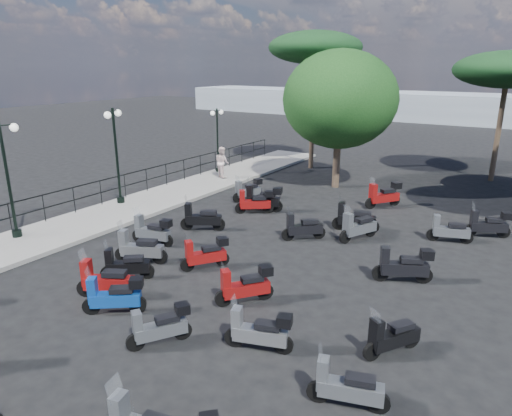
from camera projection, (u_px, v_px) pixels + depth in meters
The scene contains 33 objects.
ground at pixel (212, 264), 14.50m from camera, with size 120.00×120.00×0.00m, color black.
sidewalk at pixel (138, 206), 20.24m from camera, with size 3.00×30.00×0.15m, color slate.
railing at pixel (113, 185), 20.50m from camera, with size 0.04×26.04×1.10m.
lamp_post_0 at pixel (7, 173), 15.71m from camera, with size 0.44×1.20×4.11m.
lamp_post_1 at pixel (116, 150), 19.76m from camera, with size 0.65×1.16×4.17m.
lamp_post_2 at pixel (217, 136), 25.85m from camera, with size 0.29×1.06×3.58m.
pedestrian_far at pixel (222, 162), 24.80m from camera, with size 0.82×0.64×1.69m, color beige.
scooter_2 at pixel (126, 266), 13.34m from camera, with size 1.29×1.04×1.25m.
scooter_3 at pixel (152, 231), 15.93m from camera, with size 1.63×0.59×1.31m.
scooter_4 at pixel (202, 218), 17.32m from camera, with size 1.53×1.00×1.37m.
scooter_5 at pixel (248, 190), 21.18m from camera, with size 0.81×1.50×1.26m.
scooter_7 at pixel (106, 281), 12.28m from camera, with size 1.56×0.98×1.37m.
scooter_8 at pixel (205, 254), 14.05m from camera, with size 1.04×1.36×1.25m.
scooter_9 at pixel (139, 249), 14.45m from camera, with size 1.61×0.91×1.37m.
scooter_10 at pixel (263, 199), 19.61m from camera, with size 1.73×0.85×1.42m.
scooter_11 at pixel (255, 202), 19.30m from camera, with size 1.41×1.12×1.31m.
scooter_13 at pixel (115, 296), 11.48m from camera, with size 1.36×1.10×1.28m.
scooter_14 at pixel (160, 327), 10.20m from camera, with size 0.94×1.33×1.19m.
scooter_15 at pixel (303, 228), 16.38m from camera, with size 1.25×1.19×1.30m.
scooter_16 at pixel (355, 219), 17.22m from camera, with size 1.73×0.77×1.41m.
scooter_18 at pixel (259, 332), 9.98m from camera, with size 1.52×0.73×1.25m.
scooter_19 at pixel (346, 387), 8.32m from camera, with size 1.49×0.67×1.22m.
scooter_20 at pixel (245, 286), 12.00m from camera, with size 1.13×1.37×1.29m.
scooter_21 at pixel (358, 227), 16.34m from camera, with size 0.93×1.64×1.40m.
scooter_22 at pixel (384, 196), 20.13m from camera, with size 1.20×1.54×1.43m.
scooter_25 at pixel (392, 337), 9.86m from camera, with size 0.92×1.35×1.22m.
scooter_26 at pixel (404, 266), 13.14m from camera, with size 1.59×0.97×1.37m.
scooter_27 at pixel (449, 231), 16.16m from camera, with size 1.53×0.70×1.25m.
scooter_28 at pixel (488, 225), 16.61m from camera, with size 1.52×0.88×1.29m.
broadleaf_tree at pixel (340, 100), 22.32m from camera, with size 5.64×5.64×6.83m.
pine_0 at pixel (508, 70), 23.20m from camera, with size 5.41×5.41×6.77m.
pine_2 at pixel (315, 48), 25.94m from camera, with size 5.35×5.35×7.94m.
distant_hills at pixel (464, 108), 50.14m from camera, with size 70.00×8.00×3.00m, color gray.
Camera 1 is at (8.38, -10.42, 6.05)m, focal length 32.00 mm.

